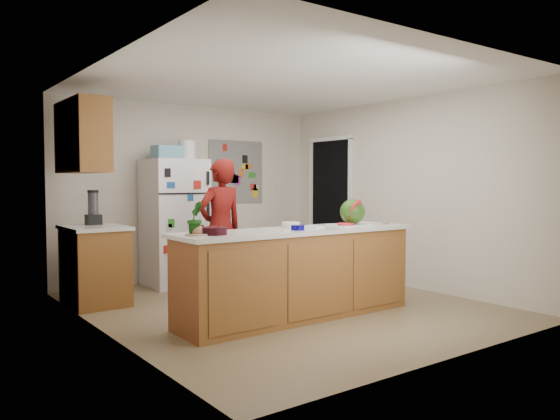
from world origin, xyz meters
TOP-DOWN VIEW (x-y plane):
  - floor at (0.00, 0.00)m, footprint 4.00×4.50m
  - wall_back at (0.00, 2.26)m, footprint 4.00×0.02m
  - wall_left at (-2.01, 0.00)m, footprint 0.02×4.50m
  - wall_right at (2.01, 0.00)m, footprint 0.02×4.50m
  - ceiling at (0.00, 0.00)m, footprint 4.00×4.50m
  - doorway at (1.99, 1.45)m, footprint 0.03×0.85m
  - peninsula_base at (-0.20, -0.50)m, footprint 2.60×0.62m
  - peninsula_top at (-0.20, -0.50)m, footprint 2.68×0.70m
  - side_counter_base at (-1.69, 1.35)m, footprint 0.60×0.80m
  - side_counter_top at (-1.69, 1.35)m, footprint 0.64×0.84m
  - upper_cabinets at (-1.82, 1.30)m, footprint 0.35×1.00m
  - refrigerator at (-0.45, 1.88)m, footprint 0.75×0.70m
  - fridge_top_bin at (-0.55, 1.88)m, footprint 0.35×0.28m
  - photo_collage at (0.75, 2.24)m, footprint 0.95×0.01m
  - person at (-0.34, 0.84)m, footprint 0.64×0.45m
  - blender_appliance at (-1.64, 1.54)m, footprint 0.12×0.12m
  - cutting_board at (0.53, -0.50)m, footprint 0.44×0.33m
  - watermelon at (0.59, -0.48)m, footprint 0.28×0.28m
  - watermelon_slice at (0.42, -0.55)m, footprint 0.18×0.18m
  - cherry_bowl at (-1.19, -0.53)m, footprint 0.31×0.31m
  - white_bowl at (-0.18, -0.36)m, footprint 0.25×0.25m
  - cobalt_bowl at (-0.29, -0.62)m, footprint 0.15×0.15m
  - plate at (-1.33, -0.49)m, footprint 0.29×0.29m
  - paper_towel at (0.01, -0.51)m, footprint 0.22×0.21m
  - keys at (1.00, -0.60)m, footprint 0.10×0.07m
  - potted_plant at (-1.35, -0.45)m, footprint 0.21×0.22m

SIDE VIEW (x-z plane):
  - floor at x=0.00m, z-range -0.02..0.00m
  - side_counter_base at x=-1.69m, z-range 0.00..0.86m
  - peninsula_base at x=-0.20m, z-range 0.00..0.88m
  - person at x=-0.34m, z-range 0.00..1.68m
  - refrigerator at x=-0.45m, z-range 0.00..1.70m
  - side_counter_top at x=-1.69m, z-range 0.86..0.90m
  - peninsula_top at x=-0.20m, z-range 0.88..0.92m
  - cutting_board at x=0.53m, z-range 0.92..0.93m
  - keys at x=1.00m, z-range 0.92..0.93m
  - plate at x=-1.33m, z-range 0.92..0.94m
  - paper_towel at x=0.01m, z-range 0.92..0.94m
  - watermelon_slice at x=0.42m, z-range 0.93..0.95m
  - cobalt_bowl at x=-0.29m, z-range 0.92..0.97m
  - white_bowl at x=-0.18m, z-range 0.92..0.98m
  - cherry_bowl at x=-1.19m, z-range 0.92..0.99m
  - doorway at x=1.99m, z-range 0.00..2.04m
  - watermelon at x=0.59m, z-range 0.93..1.21m
  - potted_plant at x=-1.35m, z-range 0.92..1.23m
  - blender_appliance at x=-1.64m, z-range 0.90..1.28m
  - wall_back at x=0.00m, z-range 0.00..2.50m
  - wall_left at x=-2.01m, z-range 0.00..2.50m
  - wall_right at x=2.01m, z-range 0.00..2.50m
  - photo_collage at x=0.75m, z-range 1.08..2.02m
  - fridge_top_bin at x=-0.55m, z-range 1.70..1.88m
  - upper_cabinets at x=-1.82m, z-range 1.50..2.30m
  - ceiling at x=0.00m, z-range 2.50..2.52m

